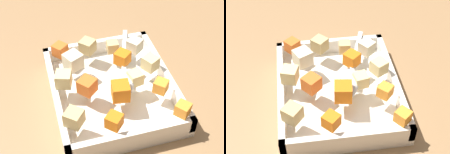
# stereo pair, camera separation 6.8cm
# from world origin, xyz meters

# --- Properties ---
(ground_plane) EXTENTS (4.00, 4.00, 0.00)m
(ground_plane) POSITION_xyz_m (0.00, 0.00, 0.00)
(ground_plane) COLOR #936D47
(baking_dish) EXTENTS (0.28, 0.24, 0.05)m
(baking_dish) POSITION_xyz_m (-0.01, -0.01, 0.01)
(baking_dish) COLOR white
(baking_dish) RESTS_ON ground_plane
(carrot_chunk_corner_sw) EXTENTS (0.04, 0.04, 0.03)m
(carrot_chunk_corner_sw) POSITION_xyz_m (-0.03, 0.04, 0.06)
(carrot_chunk_corner_sw) COLOR orange
(carrot_chunk_corner_sw) RESTS_ON baking_dish
(carrot_chunk_under_handle) EXTENTS (0.04, 0.04, 0.03)m
(carrot_chunk_under_handle) POSITION_xyz_m (0.10, 0.07, 0.06)
(carrot_chunk_under_handle) COLOR orange
(carrot_chunk_under_handle) RESTS_ON baking_dish
(carrot_chunk_corner_ne) EXTENTS (0.04, 0.04, 0.03)m
(carrot_chunk_corner_ne) POSITION_xyz_m (-0.13, 0.02, 0.06)
(carrot_chunk_corner_ne) COLOR orange
(carrot_chunk_corner_ne) RESTS_ON baking_dish
(carrot_chunk_center) EXTENTS (0.03, 0.03, 0.02)m
(carrot_chunk_center) POSITION_xyz_m (-0.13, -0.11, 0.06)
(carrot_chunk_center) COLOR orange
(carrot_chunk_center) RESTS_ON baking_dish
(carrot_chunk_back_center) EXTENTS (0.04, 0.04, 0.02)m
(carrot_chunk_back_center) POSITION_xyz_m (-0.07, -0.10, 0.06)
(carrot_chunk_back_center) COLOR orange
(carrot_chunk_back_center) RESTS_ON baking_dish
(carrot_chunk_rim_edge) EXTENTS (0.04, 0.04, 0.03)m
(carrot_chunk_rim_edge) POSITION_xyz_m (0.03, -0.05, 0.06)
(carrot_chunk_rim_edge) COLOR orange
(carrot_chunk_rim_edge) RESTS_ON baking_dish
(carrot_chunk_far_left) EXTENTS (0.04, 0.04, 0.03)m
(carrot_chunk_far_left) POSITION_xyz_m (-0.06, -0.01, 0.07)
(carrot_chunk_far_left) COLOR orange
(carrot_chunk_far_left) RESTS_ON baking_dish
(potato_chunk_mid_right) EXTENTS (0.03, 0.03, 0.03)m
(potato_chunk_mid_right) POSITION_xyz_m (-0.03, -0.05, 0.06)
(potato_chunk_mid_right) COLOR #E0CC89
(potato_chunk_mid_right) RESTS_ON baking_dish
(potato_chunk_corner_nw) EXTENTS (0.04, 0.04, 0.03)m
(potato_chunk_corner_nw) POSITION_xyz_m (-0.10, 0.08, 0.06)
(potato_chunk_corner_nw) COLOR tan
(potato_chunk_corner_nw) RESTS_ON baking_dish
(potato_chunk_heap_top) EXTENTS (0.04, 0.04, 0.03)m
(potato_chunk_heap_top) POSITION_xyz_m (0.09, 0.01, 0.06)
(potato_chunk_heap_top) COLOR tan
(potato_chunk_heap_top) RESTS_ON baking_dish
(potato_chunk_front_center) EXTENTS (0.04, 0.04, 0.03)m
(potato_chunk_front_center) POSITION_xyz_m (0.07, -0.09, 0.06)
(potato_chunk_front_center) COLOR beige
(potato_chunk_front_center) RESTS_ON baking_dish
(potato_chunk_near_left) EXTENTS (0.03, 0.03, 0.02)m
(potato_chunk_near_left) POSITION_xyz_m (0.08, -0.04, 0.06)
(potato_chunk_near_left) COLOR tan
(potato_chunk_near_left) RESTS_ON baking_dish
(potato_chunk_near_right) EXTENTS (0.04, 0.04, 0.03)m
(potato_chunk_near_right) POSITION_xyz_m (-0.00, -0.10, 0.06)
(potato_chunk_near_right) COLOR #E0CC89
(potato_chunk_near_right) RESTS_ON baking_dish
(potato_chunk_heap_side) EXTENTS (0.04, 0.04, 0.03)m
(potato_chunk_heap_side) POSITION_xyz_m (0.05, 0.05, 0.07)
(potato_chunk_heap_side) COLOR beige
(potato_chunk_heap_side) RESTS_ON baking_dish
(potato_chunk_mid_left) EXTENTS (0.04, 0.04, 0.03)m
(potato_chunk_mid_left) POSITION_xyz_m (-0.00, 0.08, 0.06)
(potato_chunk_mid_left) COLOR #E0CC89
(potato_chunk_mid_left) RESTS_ON baking_dish
(serving_spoon) EXTENTS (0.22, 0.10, 0.02)m
(serving_spoon) POSITION_xyz_m (-0.03, -0.03, 0.06)
(serving_spoon) COLOR silver
(serving_spoon) RESTS_ON baking_dish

